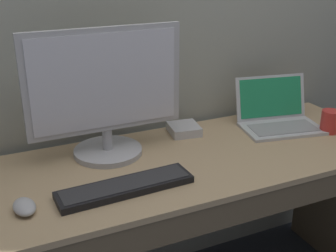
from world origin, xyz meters
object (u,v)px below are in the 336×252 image
Objects in this scene: wired_keyboard at (126,187)px; coffee_mug at (330,121)px; external_drive_box at (184,129)px; external_monitor at (106,97)px; computer_mouse at (24,207)px; laptop_silver at (278,116)px.

wired_keyboard is 0.96m from coffee_mug.
coffee_mug is at bearing -23.37° from external_drive_box.
external_monitor is 5.61× the size of computer_mouse.
laptop_silver reaches higher than external_drive_box.
external_drive_box is at bearing 20.43° from computer_mouse.
coffee_mug is at bearing -10.95° from external_monitor.
laptop_silver is 3.65× the size of computer_mouse.
computer_mouse is 0.77m from external_drive_box.
coffee_mug reaches higher than computer_mouse.
external_drive_box is at bearing 10.83° from external_monitor.
external_monitor is 0.48m from computer_mouse.
external_monitor is at bearing 32.63° from computer_mouse.
computer_mouse is 1.27m from coffee_mug.
computer_mouse is 0.89× the size of coffee_mug.
external_drive_box is at bearing 41.89° from wired_keyboard.
coffee_mug is (0.16, -0.15, 0.00)m from laptop_silver.
computer_mouse is at bearing -175.90° from coffee_mug.
wired_keyboard is 3.47× the size of external_drive_box.
external_monitor reaches higher than laptop_silver.
external_drive_box is (-0.41, 0.10, -0.03)m from laptop_silver.
external_monitor is 4.43× the size of external_drive_box.
laptop_silver is 0.78m from external_monitor.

